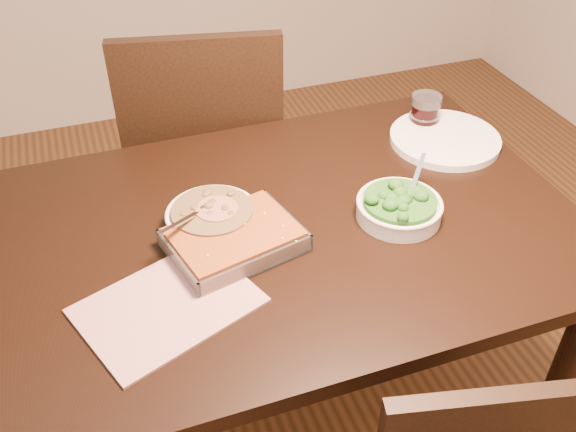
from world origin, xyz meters
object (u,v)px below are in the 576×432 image
object	(u,v)px
baking_dish	(234,240)
chair_far	(206,153)
table	(275,257)
broccoli_bowl	(399,207)
stew_bowl	(213,218)
dinner_plate	(445,139)
wine_tumbler	(425,110)

from	to	relation	value
baking_dish	chair_far	xyz separation A→B (m)	(0.09, 0.69, -0.22)
table	broccoli_bowl	world-z (taller)	broccoli_bowl
stew_bowl	dinner_plate	bearing A→B (deg)	12.31
table	wine_tumbler	distance (m)	0.62
wine_tumbler	dinner_plate	bearing A→B (deg)	-82.19
table	chair_far	xyz separation A→B (m)	(-0.02, 0.65, -0.10)
table	stew_bowl	distance (m)	0.19
baking_dish	dinner_plate	bearing A→B (deg)	6.09
stew_bowl	dinner_plate	size ratio (longest dim) A/B	0.71
broccoli_bowl	dinner_plate	bearing A→B (deg)	42.90
broccoli_bowl	dinner_plate	world-z (taller)	broccoli_bowl
stew_bowl	broccoli_bowl	xyz separation A→B (m)	(0.41, -0.10, -0.00)
wine_tumbler	table	bearing A→B (deg)	-152.30
table	baking_dish	world-z (taller)	baking_dish
table	broccoli_bowl	distance (m)	0.31
table	chair_far	world-z (taller)	chair_far
dinner_plate	chair_far	world-z (taller)	chair_far
table	wine_tumbler	xyz separation A→B (m)	(0.54, 0.28, 0.15)
table	chair_far	size ratio (longest dim) A/B	1.40
stew_bowl	baking_dish	bearing A→B (deg)	-72.21
baking_dish	dinner_plate	size ratio (longest dim) A/B	1.06
wine_tumbler	chair_far	bearing A→B (deg)	146.79
stew_bowl	baking_dish	distance (m)	0.09
stew_bowl	baking_dish	size ratio (longest dim) A/B	0.67
dinner_plate	chair_far	bearing A→B (deg)	141.10
stew_bowl	table	bearing A→B (deg)	-15.77
table	dinner_plate	bearing A→B (deg)	18.76
broccoli_bowl	stew_bowl	bearing A→B (deg)	166.17
broccoli_bowl	wine_tumbler	world-z (taller)	wine_tumbler
broccoli_bowl	wine_tumbler	xyz separation A→B (m)	(0.26, 0.35, 0.02)
broccoli_bowl	chair_far	distance (m)	0.80
baking_dish	chair_far	size ratio (longest dim) A/B	0.31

